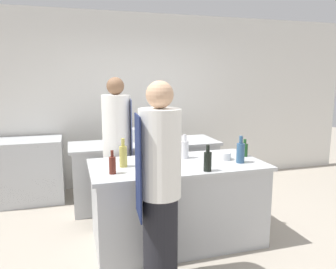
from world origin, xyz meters
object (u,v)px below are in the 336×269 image
(bottle_olive_oil, at_px, (245,149))
(bottle_sauce, at_px, (240,152))
(bottle_vinegar, at_px, (112,165))
(bottle_wine, at_px, (123,156))
(bottle_cooking_oil, at_px, (208,161))
(bowl_mixing_large, at_px, (224,156))
(cup, at_px, (143,156))
(chef_at_stove, at_px, (117,150))
(chef_at_prep_near, at_px, (160,187))
(stockpot, at_px, (138,135))
(bottle_water, at_px, (185,149))
(bowl_ceramic_blue, at_px, (166,166))
(oven_range, at_px, (29,170))
(bowl_prep_small, at_px, (149,169))

(bottle_olive_oil, xyz_separation_m, bottle_sauce, (-0.19, -0.24, 0.04))
(bottle_vinegar, relative_size, bottle_wine, 0.77)
(bottle_cooking_oil, distance_m, bowl_mixing_large, 0.52)
(cup, bearing_deg, bottle_olive_oil, -10.88)
(chef_at_stove, bearing_deg, bottle_olive_oil, 72.60)
(chef_at_prep_near, bearing_deg, stockpot, -1.88)
(bottle_sauce, bearing_deg, bottle_cooking_oil, -157.58)
(bottle_water, bearing_deg, bottle_cooking_oil, -85.69)
(bottle_water, relative_size, bowl_ceramic_blue, 1.68)
(bottle_wine, distance_m, bowl_ceramic_blue, 0.45)
(oven_range, xyz_separation_m, bottle_wine, (1.11, -1.73, 0.55))
(bowl_mixing_large, height_order, stockpot, stockpot)
(bottle_olive_oil, relative_size, bowl_prep_small, 1.18)
(bowl_ceramic_blue, height_order, stockpot, stockpot)
(chef_at_stove, relative_size, bowl_ceramic_blue, 11.13)
(bottle_wine, height_order, bowl_prep_small, bottle_wine)
(bottle_wine, bearing_deg, bottle_sauce, -9.22)
(bowl_mixing_large, bearing_deg, chef_at_stove, 146.98)
(bowl_mixing_large, distance_m, stockpot, 1.50)
(bottle_vinegar, xyz_separation_m, bottle_wine, (0.14, 0.21, 0.03))
(bottle_cooking_oil, bearing_deg, cup, 127.46)
(oven_range, distance_m, chef_at_stove, 1.61)
(oven_range, distance_m, bowl_ceramic_blue, 2.50)
(oven_range, bearing_deg, stockpot, -15.44)
(bowl_prep_small, relative_size, bowl_ceramic_blue, 1.06)
(oven_range, height_order, bottle_water, bottle_water)
(bowl_mixing_large, xyz_separation_m, stockpot, (-0.70, 1.33, 0.05))
(chef_at_stove, relative_size, cup, 21.32)
(bottle_olive_oil, bearing_deg, bowl_prep_small, -163.87)
(bowl_prep_small, relative_size, stockpot, 0.63)
(oven_range, distance_m, bowl_prep_small, 2.46)
(bottle_olive_oil, relative_size, bottle_water, 0.74)
(oven_range, height_order, bowl_mixing_large, bowl_mixing_large)
(bowl_mixing_large, bearing_deg, bottle_wine, 179.09)
(bottle_wine, bearing_deg, chef_at_stove, 87.05)
(bowl_prep_small, bearing_deg, oven_range, 122.45)
(stockpot, bearing_deg, bottle_wine, -107.74)
(bowl_prep_small, bearing_deg, bottle_olive_oil, 16.13)
(stockpot, bearing_deg, bottle_olive_oil, -51.76)
(bowl_mixing_large, bearing_deg, bowl_ceramic_blue, -164.29)
(chef_at_prep_near, distance_m, bottle_olive_oil, 1.45)
(bottle_water, xyz_separation_m, bowl_prep_small, (-0.53, -0.47, -0.06))
(chef_at_prep_near, height_order, bowl_prep_small, chef_at_prep_near)
(stockpot, bearing_deg, bottle_cooking_oil, -78.58)
(bottle_water, bearing_deg, chef_at_prep_near, -121.07)
(chef_at_prep_near, xyz_separation_m, bowl_mixing_large, (0.93, 0.71, 0.04))
(bottle_vinegar, height_order, bowl_mixing_large, bottle_vinegar)
(bottle_olive_oil, xyz_separation_m, bottle_wine, (-1.41, -0.04, 0.04))
(bowl_mixing_large, bearing_deg, bottle_vinegar, -171.18)
(bottle_wine, relative_size, cup, 3.53)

